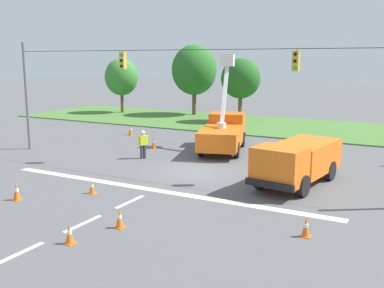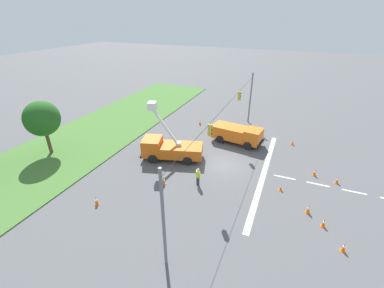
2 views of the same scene
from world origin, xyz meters
name	(u,v)px [view 2 (image 2 of 2)]	position (x,y,z in m)	size (l,w,h in m)	color
ground_plane	(223,164)	(0.00, 0.00, 0.00)	(200.00, 200.00, 0.00)	#565659
grass_verge	(90,136)	(0.00, 18.00, 0.05)	(56.00, 12.00, 0.10)	#477533
lane_markings	(279,176)	(0.00, -5.75, 0.00)	(17.60, 15.25, 0.01)	silver
signal_gantry	(226,128)	(0.05, 0.00, 4.25)	(26.20, 0.33, 7.20)	slate
tree_centre	(42,119)	(-5.16, 18.94, 4.24)	(3.82, 3.51, 6.17)	brown
utility_truck_bucket_lift	(169,148)	(-1.01, 5.82, 1.33)	(4.25, 7.00, 6.42)	orange
utility_truck_support_near	(237,134)	(5.64, -0.08, 1.24)	(3.20, 6.43, 2.19)	orange
road_worker	(198,176)	(-4.38, 1.17, 1.00)	(0.42, 0.56, 1.77)	#383842
traffic_cone_foreground_left	(337,180)	(0.87, -10.90, 0.35)	(0.36, 0.36, 0.71)	orange
traffic_cone_foreground_right	(315,172)	(1.47, -8.94, 0.36)	(0.36, 0.36, 0.73)	orange
traffic_cone_mid_left	(200,122)	(9.31, 6.19, 0.37)	(0.36, 0.36, 0.75)	orange
traffic_cone_mid_right	(344,247)	(-7.65, -10.66, 0.34)	(0.36, 0.36, 0.69)	orange
traffic_cone_near_bucket	(309,209)	(-4.55, -8.41, 0.40)	(0.36, 0.36, 0.80)	orange
traffic_cone_lane_edge_a	(96,201)	(-10.26, 7.98, 0.41)	(0.36, 0.36, 0.82)	orange
traffic_cone_lane_edge_b	(164,181)	(-5.55, 4.15, 0.40)	(0.36, 0.36, 0.81)	orange
traffic_cone_far_left	(324,223)	(-5.69, -9.50, 0.35)	(0.36, 0.36, 0.72)	orange
traffic_cone_far_right	(293,142)	(7.73, -6.53, 0.35)	(0.36, 0.36, 0.71)	orange
traffic_cone_centre_line	(281,187)	(-2.27, -6.09, 0.29)	(0.36, 0.36, 0.62)	orange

